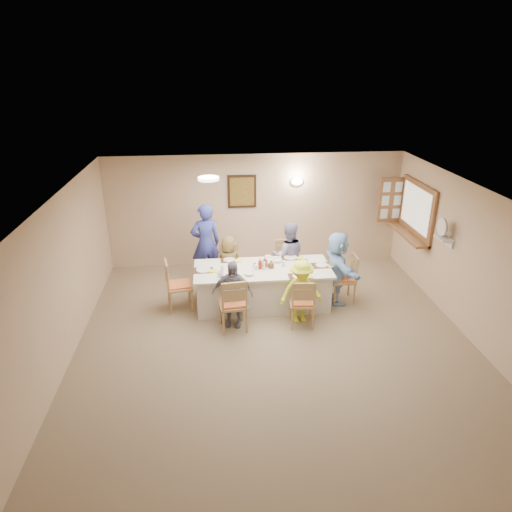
{
  "coord_description": "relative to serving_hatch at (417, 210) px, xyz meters",
  "views": [
    {
      "loc": [
        -0.96,
        -6.16,
        4.3
      ],
      "look_at": [
        -0.2,
        1.4,
        1.05
      ],
      "focal_mm": 32.0,
      "sensor_mm": 36.0,
      "label": 1
    }
  ],
  "objects": [
    {
      "name": "napkin_fl",
      "position": [
        -3.7,
        -1.38,
        -0.73
      ],
      "size": [
        0.15,
        0.15,
        0.01
      ],
      "primitive_type": "cube",
      "color": "yellow",
      "rests_on": "dining_table"
    },
    {
      "name": "napkin_bl",
      "position": [
        -3.7,
        -0.54,
        -0.73
      ],
      "size": [
        0.14,
        0.14,
        0.01
      ],
      "primitive_type": "cube",
      "color": "yellow",
      "rests_on": "dining_table"
    },
    {
      "name": "teacup_b",
      "position": [
        -2.85,
        -0.37,
        -0.7
      ],
      "size": [
        0.14,
        0.14,
        0.09
      ],
      "primitive_type": "imported",
      "rotation": [
        0.0,
        0.0,
        -0.22
      ],
      "color": "white",
      "rests_on": "dining_table"
    },
    {
      "name": "dining_table",
      "position": [
        -3.28,
        -0.91,
        -1.12
      ],
      "size": [
        2.54,
        1.07,
        0.76
      ],
      "primitive_type": "cube",
      "color": "silver",
      "rests_on": "ground"
    },
    {
      "name": "placemat_fl",
      "position": [
        -3.88,
        -1.33,
        -0.74
      ],
      "size": [
        0.35,
        0.26,
        0.01
      ],
      "primitive_type": "cube",
      "color": "#472B19",
      "rests_on": "dining_table"
    },
    {
      "name": "napkin_br",
      "position": [
        -2.5,
        -0.54,
        -0.73
      ],
      "size": [
        0.13,
        0.13,
        0.01
      ],
      "primitive_type": "cube",
      "color": "yellow",
      "rests_on": "dining_table"
    },
    {
      "name": "teacup_a",
      "position": [
        -4.06,
        -1.2,
        -0.69
      ],
      "size": [
        0.15,
        0.15,
        0.09
      ],
      "primitive_type": "imported",
      "rotation": [
        0.0,
        0.0,
        0.11
      ],
      "color": "white",
      "rests_on": "dining_table"
    },
    {
      "name": "fan_shelf",
      "position": [
        -0.08,
        -1.35,
        -0.1
      ],
      "size": [
        0.22,
        0.36,
        0.03
      ],
      "primitive_type": "cube",
      "color": "white",
      "rests_on": "room_walls"
    },
    {
      "name": "placemat_le",
      "position": [
        -4.38,
        -0.91,
        -0.74
      ],
      "size": [
        0.36,
        0.27,
        0.01
      ],
      "primitive_type": "cube",
      "color": "#472B19",
      "rests_on": "dining_table"
    },
    {
      "name": "napkin_re",
      "position": [
        -1.98,
        -0.96,
        -0.73
      ],
      "size": [
        0.14,
        0.14,
        0.01
      ],
      "primitive_type": "cube",
      "color": "yellow",
      "rests_on": "dining_table"
    },
    {
      "name": "chair_front_left",
      "position": [
        -3.88,
        -1.71,
        -1.0
      ],
      "size": [
        0.53,
        0.53,
        1.0
      ],
      "primitive_type": null,
      "rotation": [
        0.0,
        0.0,
        3.25
      ],
      "color": "tan",
      "rests_on": "ground"
    },
    {
      "name": "diner_right_end",
      "position": [
        -1.86,
        -0.91,
        -0.79
      ],
      "size": [
        1.41,
        0.73,
        1.42
      ],
      "primitive_type": "imported",
      "rotation": [
        0.0,
        0.0,
        1.69
      ],
      "color": "#A0CEFF",
      "rests_on": "ground"
    },
    {
      "name": "bowl_a",
      "position": [
        -3.55,
        -1.17,
        -0.72
      ],
      "size": [
        0.23,
        0.23,
        0.05
      ],
      "primitive_type": "imported",
      "rotation": [
        0.0,
        0.0,
        -0.11
      ],
      "color": "white",
      "rests_on": "dining_table"
    },
    {
      "name": "chair_left_end",
      "position": [
        -4.83,
        -0.91,
        -1.01
      ],
      "size": [
        0.55,
        0.55,
        0.99
      ],
      "primitive_type": null,
      "rotation": [
        0.0,
        0.0,
        1.74
      ],
      "color": "tan",
      "rests_on": "ground"
    },
    {
      "name": "plate_le",
      "position": [
        -4.38,
        -0.91,
        -0.73
      ],
      "size": [
        0.26,
        0.26,
        0.02
      ],
      "primitive_type": "cylinder",
      "color": "white",
      "rests_on": "dining_table"
    },
    {
      "name": "caregiver",
      "position": [
        -4.33,
        0.24,
        -0.66
      ],
      "size": [
        0.78,
        0.66,
        1.69
      ],
      "primitive_type": "imported",
      "rotation": [
        0.0,
        0.0,
        3.36
      ],
      "color": "#333D9D",
      "rests_on": "ground"
    },
    {
      "name": "plate_br",
      "position": [
        -2.68,
        -0.49,
        -0.73
      ],
      "size": [
        0.25,
        0.25,
        0.02
      ],
      "primitive_type": "cylinder",
      "color": "white",
      "rests_on": "dining_table"
    },
    {
      "name": "placemat_fr",
      "position": [
        -2.68,
        -1.33,
        -0.74
      ],
      "size": [
        0.36,
        0.27,
        0.01
      ],
      "primitive_type": "cube",
      "color": "#472B19",
      "rests_on": "dining_table"
    },
    {
      "name": "placemat_re",
      "position": [
        -2.16,
        -0.91,
        -0.74
      ],
      "size": [
        0.37,
        0.28,
        0.01
      ],
      "primitive_type": "cube",
      "color": "#472B19",
      "rests_on": "dining_table"
    },
    {
      "name": "wall_picture",
      "position": [
        -3.51,
        1.06,
        0.2
      ],
      "size": [
        0.62,
        0.05,
        0.72
      ],
      "color": "black",
      "rests_on": "room_walls"
    },
    {
      "name": "ceiling_light",
      "position": [
        -4.21,
        -0.9,
        0.97
      ],
      "size": [
        0.36,
        0.36,
        0.05
      ],
      "primitive_type": "cylinder",
      "color": "white",
      "rests_on": "room_walls"
    },
    {
      "name": "plate_re",
      "position": [
        -2.16,
        -0.91,
        -0.73
      ],
      "size": [
        0.23,
        0.23,
        0.01
      ],
      "primitive_type": "cylinder",
      "color": "white",
      "rests_on": "dining_table"
    },
    {
      "name": "napkin_fr",
      "position": [
        -2.5,
        -1.38,
        -0.73
      ],
      "size": [
        0.13,
        0.13,
        0.01
      ],
      "primitive_type": "cube",
      "color": "yellow",
      "rests_on": "dining_table"
    },
    {
      "name": "bowl_b",
      "position": [
        -2.97,
        -0.65,
        -0.71
      ],
      "size": [
        0.3,
        0.3,
        0.06
      ],
      "primitive_type": "imported",
      "rotation": [
        0.0,
        0.0,
        0.35
      ],
      "color": "white",
      "rests_on": "dining_table"
    },
    {
      "name": "desk_fan",
      "position": [
        -0.11,
        -1.35,
        0.05
      ],
      "size": [
        0.3,
        0.3,
        0.28
      ],
      "primitive_type": null,
      "color": "#A5A5A8",
      "rests_on": "fan_shelf"
    },
    {
      "name": "placemat_br",
      "position": [
        -2.68,
        -0.49,
        -0.74
      ],
      "size": [
        0.36,
        0.26,
        0.01
      ],
      "primitive_type": "cube",
      "color": "#472B19",
      "rests_on": "dining_table"
    },
    {
      "name": "condiment_malt",
      "position": [
        -3.12,
        -0.91,
        -0.66
      ],
      "size": [
        0.14,
        0.14,
        0.16
      ],
      "primitive_type": "imported",
      "rotation": [
        0.0,
        0.0,
        -0.05
      ],
      "color": "#5C3218",
      "rests_on": "dining_table"
    },
    {
      "name": "plate_fl",
      "position": [
        -3.88,
        -1.33,
        -0.73
      ],
      "size": [
        0.24,
        0.24,
        0.01
      ],
      "primitive_type": "cylinder",
      "color": "white",
      "rests_on": "dining_table"
    },
    {
      "name": "diner_back_left",
      "position": [
        -3.88,
        -0.23,
        -0.92
      ],
      "size": [
        0.6,
        0.42,
        1.15
      ],
      "primitive_type": "imported",
      "rotation": [
        0.0,
        0.0,
        3.19
      ],
      "color": "brown",
      "rests_on": "ground"
    },
    {
      "name": "placemat_bl",
      "position": [
        -3.88,
        -0.49,
        -0.74
      ],
      "size": [
        0.34,
        0.25,
        0.01
      ],
      "primitive_type": "cube",
      "color": "#472B19",
      "rests_on": "dining_table"
    },
    {
      "name": "chair_back_left",
      "position": [
        -3.88,
        -0.11,
        -1.05
      ],
      "size": [
        0.46,
        0.46,
        0.89
      ],
      "primitive_type": null,
      "rotation": [
        0.0,
        0.0,
        -0.09
      ],
      "color": "tan",
      "rests_on": "ground"
    },
    {
      "name": "condiment_ketchup",
      "position": [
        -3.33,
        -0.92,
        -0.64
      ],
      "size": [
        0.13,
        0.13,
        0.21
      ],
      "primitive_type": "imported",
      "rotation": [
        0.0,
        0.0,
        -0.3
      ],
      "color": "#A11C0D",
      "rests_on": "dining_table"
    },
    {
      "name": "chair_right_end",
      "position": [
        -1.73,
        -0.91,
        -1.02
      ],
      "size": [
        0.46,
        0.46,
        0.96
      ],
      "primitive_type": null,
      "rotation": [
        0.0,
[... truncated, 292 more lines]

